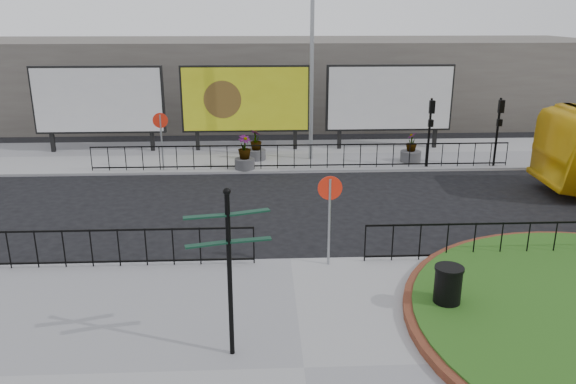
{
  "coord_description": "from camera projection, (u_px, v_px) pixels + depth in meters",
  "views": [
    {
      "loc": [
        -0.74,
        -14.17,
        6.61
      ],
      "look_at": [
        -0.0,
        1.43,
        1.59
      ],
      "focal_mm": 35.0,
      "sensor_mm": 36.0,
      "label": 1
    }
  ],
  "objects": [
    {
      "name": "ground",
      "position": [
        291.0,
        262.0,
        15.53
      ],
      "size": [
        90.0,
        90.0,
        0.0
      ],
      "primitive_type": "plane",
      "color": "black",
      "rests_on": "ground"
    },
    {
      "name": "pavement_near",
      "position": [
        304.0,
        370.0,
        10.75
      ],
      "size": [
        30.0,
        10.0,
        0.12
      ],
      "primitive_type": "cube",
      "color": "gray",
      "rests_on": "ground"
    },
    {
      "name": "pavement_far",
      "position": [
        278.0,
        155.0,
        26.92
      ],
      "size": [
        44.0,
        6.0,
        0.12
      ],
      "primitive_type": "cube",
      "color": "gray",
      "rests_on": "ground"
    },
    {
      "name": "railing_near_left",
      "position": [
        64.0,
        249.0,
        14.77
      ],
      "size": [
        10.0,
        0.1,
        1.1
      ],
      "primitive_type": null,
      "color": "black",
      "rests_on": "pavement_near"
    },
    {
      "name": "railing_near_right",
      "position": [
        528.0,
        240.0,
        15.33
      ],
      "size": [
        9.0,
        0.1,
        1.1
      ],
      "primitive_type": null,
      "color": "black",
      "rests_on": "pavement_near"
    },
    {
      "name": "railing_far",
      "position": [
        302.0,
        156.0,
        24.21
      ],
      "size": [
        18.0,
        0.1,
        1.1
      ],
      "primitive_type": null,
      "color": "black",
      "rests_on": "pavement_far"
    },
    {
      "name": "speed_sign_far",
      "position": [
        161.0,
        129.0,
        23.66
      ],
      "size": [
        0.64,
        0.07,
        2.47
      ],
      "color": "gray",
      "rests_on": "pavement_far"
    },
    {
      "name": "speed_sign_near",
      "position": [
        330.0,
        201.0,
        14.61
      ],
      "size": [
        0.64,
        0.07,
        2.47
      ],
      "color": "gray",
      "rests_on": "pavement_near"
    },
    {
      "name": "billboard_left",
      "position": [
        98.0,
        100.0,
        26.68
      ],
      "size": [
        6.2,
        0.31,
        4.1
      ],
      "color": "black",
      "rests_on": "pavement_far"
    },
    {
      "name": "billboard_mid",
      "position": [
        246.0,
        99.0,
        27.0
      ],
      "size": [
        6.2,
        0.31,
        4.1
      ],
      "color": "black",
      "rests_on": "pavement_far"
    },
    {
      "name": "billboard_right",
      "position": [
        389.0,
        98.0,
        27.32
      ],
      "size": [
        6.2,
        0.31,
        4.1
      ],
      "color": "black",
      "rests_on": "pavement_far"
    },
    {
      "name": "lamp_post",
      "position": [
        312.0,
        55.0,
        24.58
      ],
      "size": [
        0.74,
        0.18,
        9.23
      ],
      "color": "gray",
      "rests_on": "pavement_far"
    },
    {
      "name": "signal_pole_a",
      "position": [
        430.0,
        122.0,
        24.06
      ],
      "size": [
        0.22,
        0.26,
        3.0
      ],
      "color": "black",
      "rests_on": "pavement_far"
    },
    {
      "name": "signal_pole_b",
      "position": [
        499.0,
        122.0,
        24.2
      ],
      "size": [
        0.22,
        0.26,
        3.0
      ],
      "color": "black",
      "rests_on": "pavement_far"
    },
    {
      "name": "building_backdrop",
      "position": [
        273.0,
        80.0,
        35.68
      ],
      "size": [
        40.0,
        10.0,
        5.0
      ],
      "primitive_type": "cube",
      "color": "#605B54",
      "rests_on": "ground"
    },
    {
      "name": "fingerpost_sign",
      "position": [
        229.0,
        257.0,
        10.55
      ],
      "size": [
        1.62,
        0.61,
        3.46
      ],
      "rotation": [
        0.0,
        0.0,
        0.17
      ],
      "color": "black",
      "rests_on": "pavement_near"
    },
    {
      "name": "litter_bin",
      "position": [
        448.0,
        289.0,
        12.64
      ],
      "size": [
        0.65,
        0.65,
        1.08
      ],
      "color": "black",
      "rests_on": "pavement_near"
    },
    {
      "name": "planter_a",
      "position": [
        245.0,
        155.0,
        24.18
      ],
      "size": [
        0.87,
        0.87,
        1.48
      ],
      "color": "#4C4C4F",
      "rests_on": "pavement_far"
    },
    {
      "name": "planter_b",
      "position": [
        256.0,
        148.0,
        25.74
      ],
      "size": [
        0.88,
        0.88,
        1.4
      ],
      "color": "#4C4C4F",
      "rests_on": "pavement_far"
    },
    {
      "name": "planter_c",
      "position": [
        411.0,
        152.0,
        25.41
      ],
      "size": [
        0.93,
        0.93,
        1.34
      ],
      "color": "#4C4C4F",
      "rests_on": "pavement_far"
    }
  ]
}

